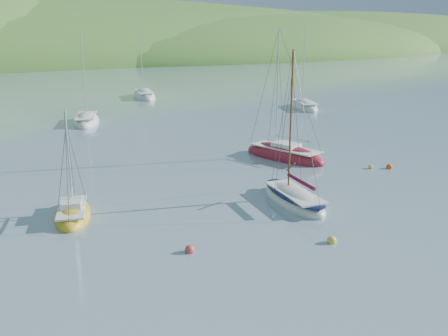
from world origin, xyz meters
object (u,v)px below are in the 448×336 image
sloop_red (284,156)px  sailboat_yellow (73,214)px  distant_sloop_d (304,107)px  distant_sloop_b (144,96)px  daysailer_white (294,199)px  distant_sloop_a (86,122)px

sloop_red → sailboat_yellow: bearing=178.3°
sloop_red → distant_sloop_d: sloop_red is taller
sloop_red → sailboat_yellow: sloop_red is taller
distant_sloop_b → distant_sloop_d: distant_sloop_b is taller
sailboat_yellow → distant_sloop_d: (38.01, 25.34, 0.02)m
daysailer_white → distant_sloop_a: bearing=106.2°
daysailer_white → sloop_red: sloop_red is taller
sloop_red → distant_sloop_b: bearing=69.2°
sloop_red → distant_sloop_a: bearing=96.7°
distant_sloop_d → distant_sloop_a: bearing=-165.6°
distant_sloop_d → sailboat_yellow: bearing=-123.8°
sloop_red → distant_sloop_d: size_ratio=1.01×
distant_sloop_b → sailboat_yellow: bearing=-103.3°
distant_sloop_a → sailboat_yellow: bearing=-86.7°
sailboat_yellow → distant_sloop_d: distant_sloop_d is taller
sloop_red → distant_sloop_b: 42.27m
distant_sloop_a → distant_sloop_d: bearing=12.1°
daysailer_white → sloop_red: size_ratio=0.87×
distant_sloop_a → distant_sloop_b: bearing=71.3°
daysailer_white → sloop_red: (6.21, 9.27, -0.01)m
daysailer_white → distant_sloop_a: distant_sloop_a is taller
distant_sloop_d → sloop_red: bearing=-110.1°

